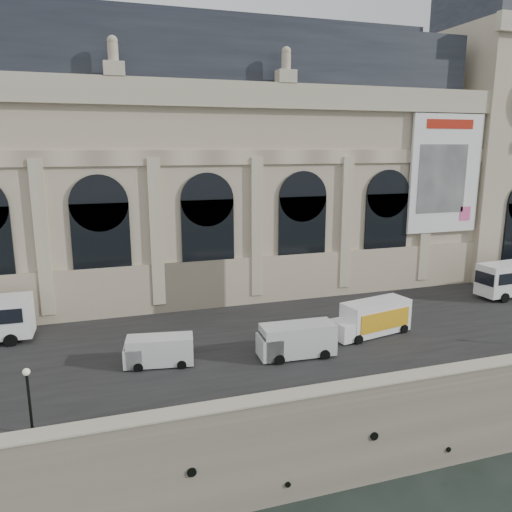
{
  "coord_description": "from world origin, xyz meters",
  "views": [
    {
      "loc": [
        -14.25,
        -25.41,
        22.05
      ],
      "look_at": [
        1.0,
        22.0,
        11.06
      ],
      "focal_mm": 35.0,
      "sensor_mm": 36.0,
      "label": 1
    }
  ],
  "objects_px": {
    "box_truck": "(372,318)",
    "lamp_left": "(30,402)",
    "van_b": "(293,341)",
    "van_c": "(156,351)"
  },
  "relations": [
    {
      "from": "box_truck",
      "to": "lamp_left",
      "type": "bearing_deg",
      "value": -163.64
    },
    {
      "from": "van_b",
      "to": "lamp_left",
      "type": "distance_m",
      "value": 18.91
    },
    {
      "from": "lamp_left",
      "to": "van_c",
      "type": "bearing_deg",
      "value": 42.44
    },
    {
      "from": "box_truck",
      "to": "van_b",
      "type": "bearing_deg",
      "value": -164.39
    },
    {
      "from": "van_b",
      "to": "box_truck",
      "type": "distance_m",
      "value": 8.58
    },
    {
      "from": "van_c",
      "to": "box_truck",
      "type": "distance_m",
      "value": 18.58
    },
    {
      "from": "van_b",
      "to": "box_truck",
      "type": "xyz_separation_m",
      "value": [
        8.26,
        2.31,
        0.14
      ]
    },
    {
      "from": "van_b",
      "to": "box_truck",
      "type": "bearing_deg",
      "value": 15.61
    },
    {
      "from": "van_b",
      "to": "van_c",
      "type": "distance_m",
      "value": 10.45
    },
    {
      "from": "van_b",
      "to": "box_truck",
      "type": "height_order",
      "value": "box_truck"
    }
  ]
}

